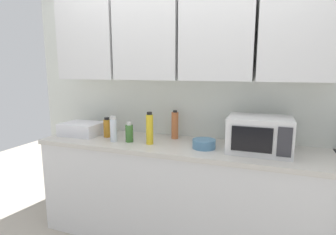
{
  "coord_description": "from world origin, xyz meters",
  "views": [
    {
      "loc": [
        0.72,
        -2.47,
        1.54
      ],
      "look_at": [
        -0.1,
        -0.25,
        1.12
      ],
      "focal_mm": 28.81,
      "sensor_mm": 36.0,
      "label": 1
    }
  ],
  "objects_px": {
    "dish_rack": "(82,129)",
    "bottle_spice_jar": "(175,125)",
    "microwave": "(259,134)",
    "bottle_amber_vinegar": "(107,128)",
    "bottle_clear_tall": "(113,129)",
    "bottle_green_oil": "(129,133)",
    "bowl_ceramic_small": "(204,144)",
    "bottle_yellow_mustard": "(150,129)"
  },
  "relations": [
    {
      "from": "dish_rack",
      "to": "bowl_ceramic_small",
      "type": "distance_m",
      "value": 1.25
    },
    {
      "from": "microwave",
      "to": "bottle_spice_jar",
      "type": "distance_m",
      "value": 0.78
    },
    {
      "from": "bottle_green_oil",
      "to": "bowl_ceramic_small",
      "type": "xyz_separation_m",
      "value": [
        0.68,
        0.03,
        -0.05
      ]
    },
    {
      "from": "microwave",
      "to": "dish_rack",
      "type": "xyz_separation_m",
      "value": [
        -1.67,
        -0.0,
        -0.08
      ]
    },
    {
      "from": "dish_rack",
      "to": "microwave",
      "type": "bearing_deg",
      "value": 0.1
    },
    {
      "from": "bottle_yellow_mustard",
      "to": "bowl_ceramic_small",
      "type": "distance_m",
      "value": 0.48
    },
    {
      "from": "bottle_green_oil",
      "to": "bottle_amber_vinegar",
      "type": "bearing_deg",
      "value": 163.53
    },
    {
      "from": "bottle_green_oil",
      "to": "microwave",
      "type": "bearing_deg",
      "value": 4.31
    },
    {
      "from": "dish_rack",
      "to": "bottle_green_oil",
      "type": "bearing_deg",
      "value": -7.98
    },
    {
      "from": "microwave",
      "to": "bottle_clear_tall",
      "type": "relative_size",
      "value": 2.06
    },
    {
      "from": "bottle_clear_tall",
      "to": "bowl_ceramic_small",
      "type": "xyz_separation_m",
      "value": [
        0.81,
        0.07,
        -0.07
      ]
    },
    {
      "from": "microwave",
      "to": "bottle_green_oil",
      "type": "distance_m",
      "value": 1.11
    },
    {
      "from": "bowl_ceramic_small",
      "to": "bottle_spice_jar",
      "type": "bearing_deg",
      "value": 145.64
    },
    {
      "from": "bottle_spice_jar",
      "to": "bottle_green_oil",
      "type": "distance_m",
      "value": 0.43
    },
    {
      "from": "bottle_clear_tall",
      "to": "bottle_amber_vinegar",
      "type": "bearing_deg",
      "value": 139.66
    },
    {
      "from": "microwave",
      "to": "bottle_spice_jar",
      "type": "xyz_separation_m",
      "value": [
        -0.76,
        0.17,
        -0.01
      ]
    },
    {
      "from": "bottle_spice_jar",
      "to": "bottle_clear_tall",
      "type": "bearing_deg",
      "value": -148.48
    },
    {
      "from": "microwave",
      "to": "bowl_ceramic_small",
      "type": "relative_size",
      "value": 2.52
    },
    {
      "from": "bottle_green_oil",
      "to": "bottle_yellow_mustard",
      "type": "bearing_deg",
      "value": -1.81
    },
    {
      "from": "dish_rack",
      "to": "bottle_clear_tall",
      "type": "distance_m",
      "value": 0.45
    },
    {
      "from": "microwave",
      "to": "bottle_green_oil",
      "type": "xyz_separation_m",
      "value": [
        -1.1,
        -0.08,
        -0.06
      ]
    },
    {
      "from": "bottle_green_oil",
      "to": "bowl_ceramic_small",
      "type": "distance_m",
      "value": 0.68
    },
    {
      "from": "microwave",
      "to": "bottle_amber_vinegar",
      "type": "bearing_deg",
      "value": 179.96
    },
    {
      "from": "dish_rack",
      "to": "bowl_ceramic_small",
      "type": "xyz_separation_m",
      "value": [
        1.25,
        -0.05,
        -0.02
      ]
    },
    {
      "from": "bottle_amber_vinegar",
      "to": "bottle_green_oil",
      "type": "bearing_deg",
      "value": -16.47
    },
    {
      "from": "bottle_spice_jar",
      "to": "bottle_amber_vinegar",
      "type": "bearing_deg",
      "value": -164.66
    },
    {
      "from": "bottle_spice_jar",
      "to": "bowl_ceramic_small",
      "type": "xyz_separation_m",
      "value": [
        0.33,
        -0.23,
        -0.09
      ]
    },
    {
      "from": "bottle_spice_jar",
      "to": "bottle_green_oil",
      "type": "relative_size",
      "value": 1.47
    },
    {
      "from": "bottle_amber_vinegar",
      "to": "bowl_ceramic_small",
      "type": "bearing_deg",
      "value": -3.17
    },
    {
      "from": "dish_rack",
      "to": "bowl_ceramic_small",
      "type": "relative_size",
      "value": 1.99
    },
    {
      "from": "bottle_amber_vinegar",
      "to": "bottle_yellow_mustard",
      "type": "height_order",
      "value": "bottle_yellow_mustard"
    },
    {
      "from": "dish_rack",
      "to": "bottle_green_oil",
      "type": "distance_m",
      "value": 0.58
    },
    {
      "from": "bottle_green_oil",
      "to": "bottle_amber_vinegar",
      "type": "height_order",
      "value": "bottle_amber_vinegar"
    },
    {
      "from": "dish_rack",
      "to": "bottle_amber_vinegar",
      "type": "bearing_deg",
      "value": 0.75
    },
    {
      "from": "bottle_amber_vinegar",
      "to": "bottle_spice_jar",
      "type": "bearing_deg",
      "value": 15.34
    },
    {
      "from": "bottle_spice_jar",
      "to": "bottle_yellow_mustard",
      "type": "xyz_separation_m",
      "value": [
        -0.14,
        -0.26,
        0.01
      ]
    },
    {
      "from": "bottle_spice_jar",
      "to": "bottle_green_oil",
      "type": "bearing_deg",
      "value": -143.35
    },
    {
      "from": "bottle_clear_tall",
      "to": "bottle_amber_vinegar",
      "type": "height_order",
      "value": "bottle_clear_tall"
    },
    {
      "from": "dish_rack",
      "to": "bottle_spice_jar",
      "type": "height_order",
      "value": "bottle_spice_jar"
    },
    {
      "from": "dish_rack",
      "to": "bottle_yellow_mustard",
      "type": "distance_m",
      "value": 0.78
    },
    {
      "from": "dish_rack",
      "to": "bottle_clear_tall",
      "type": "relative_size",
      "value": 1.63
    },
    {
      "from": "microwave",
      "to": "bottle_green_oil",
      "type": "bearing_deg",
      "value": -175.69
    }
  ]
}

